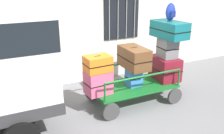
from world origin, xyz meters
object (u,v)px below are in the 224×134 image
suitcase_midleft_middle (134,58)px  backpack (171,12)px  suitcase_midleft_bottom (134,77)px  suitcase_left_middle (98,64)px  suitcase_center_bottom (165,68)px  suitcase_center_top (169,29)px  luggage_cart (133,88)px  suitcase_center_middle (168,48)px  suitcase_left_bottom (98,82)px

suitcase_midleft_middle → backpack: bearing=-1.3°
suitcase_midleft_bottom → suitcase_left_middle: bearing=-178.4°
suitcase_left_middle → suitcase_midleft_middle: bearing=3.1°
suitcase_midleft_middle → suitcase_center_bottom: suitcase_midleft_middle is taller
suitcase_midleft_middle → suitcase_center_top: 1.19m
suitcase_center_top → luggage_cart: bearing=178.3°
suitcase_midleft_bottom → suitcase_midleft_middle: 0.51m
suitcase_center_middle → backpack: (0.02, 0.01, 0.92)m
luggage_cart → suitcase_center_top: bearing=-1.7°
suitcase_midleft_middle → suitcase_center_bottom: bearing=0.5°
suitcase_left_bottom → suitcase_center_top: (2.00, 0.00, 1.10)m
suitcase_left_middle → suitcase_center_middle: bearing=0.5°
backpack → suitcase_center_top: bearing=-124.6°
suitcase_midleft_bottom → luggage_cart: bearing=90.0°
luggage_cart → backpack: size_ratio=5.11×
suitcase_center_middle → suitcase_midleft_middle: bearing=178.0°
luggage_cart → suitcase_midleft_middle: 0.83m
suitcase_left_bottom → suitcase_center_bottom: 2.01m
suitcase_left_bottom → suitcase_left_middle: 0.47m
luggage_cart → suitcase_center_middle: size_ratio=4.13×
suitcase_left_bottom → suitcase_center_middle: size_ratio=1.18×
suitcase_left_bottom → suitcase_midleft_bottom: suitcase_left_bottom is taller
backpack → suitcase_center_bottom: bearing=124.0°
luggage_cart → suitcase_midleft_bottom: (0.00, -0.00, 0.33)m
suitcase_midleft_middle → suitcase_center_middle: (1.00, -0.04, 0.15)m
suitcase_center_top → suitcase_center_bottom: bearing=90.0°
suitcase_center_middle → luggage_cart: bearing=179.3°
suitcase_midleft_bottom → backpack: (1.02, 0.00, 1.57)m
suitcase_center_bottom → suitcase_center_middle: bearing=-90.0°
luggage_cart → suitcase_midleft_middle: size_ratio=2.47×
suitcase_left_bottom → suitcase_midleft_middle: (1.00, 0.06, 0.46)m
luggage_cart → suitcase_left_bottom: suitcase_left_bottom is taller
suitcase_center_bottom → suitcase_center_middle: size_ratio=1.60×
suitcase_center_bottom → suitcase_left_middle: bearing=-178.2°
suitcase_center_middle → suitcase_midleft_bottom: bearing=179.4°
suitcase_midleft_middle → backpack: (1.02, -0.02, 1.07)m
suitcase_midleft_middle → suitcase_center_bottom: (1.00, 0.01, -0.44)m
suitcase_midleft_middle → suitcase_center_top: bearing=-3.0°
suitcase_midleft_bottom → suitcase_center_middle: size_ratio=0.89×
suitcase_left_bottom → backpack: 2.54m
backpack → suitcase_midleft_bottom: bearing=-179.8°
luggage_cart → suitcase_center_top: suitcase_center_top is taller
suitcase_midleft_bottom → suitcase_midleft_middle: bearing=90.0°
luggage_cart → suitcase_midleft_bottom: bearing=-90.0°
suitcase_left_bottom → suitcase_center_top: 2.29m
suitcase_midleft_middle → suitcase_center_middle: bearing=-2.0°
suitcase_left_middle → suitcase_midleft_bottom: bearing=1.6°
luggage_cart → suitcase_midleft_middle: suitcase_midleft_middle is taller
suitcase_center_middle → suitcase_left_middle: bearing=-179.5°
suitcase_midleft_bottom → backpack: backpack is taller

